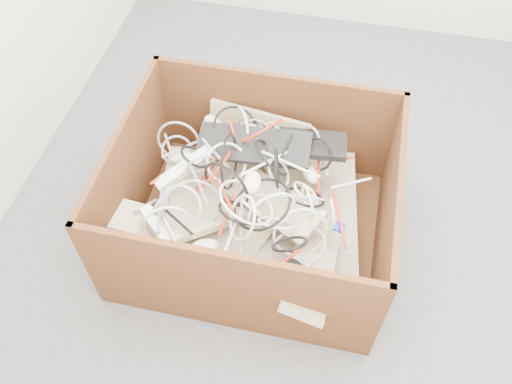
% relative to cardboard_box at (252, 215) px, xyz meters
% --- Properties ---
extents(ground, '(3.00, 3.00, 0.00)m').
position_rel_cardboard_box_xyz_m(ground, '(0.29, 0.29, -0.15)').
color(ground, '#4A4A4D').
rests_on(ground, ground).
extents(cardboard_box, '(1.16, 0.97, 0.59)m').
position_rel_cardboard_box_xyz_m(cardboard_box, '(0.00, 0.00, 0.00)').
color(cardboard_box, '#3E1F0F').
rests_on(cardboard_box, ground).
extents(keyboard_pile, '(0.99, 1.00, 0.34)m').
position_rel_cardboard_box_xyz_m(keyboard_pile, '(0.00, 0.03, 0.14)').
color(keyboard_pile, tan).
rests_on(keyboard_pile, cardboard_box).
extents(mice_scatter, '(0.74, 0.75, 0.21)m').
position_rel_cardboard_box_xyz_m(mice_scatter, '(-0.04, -0.02, 0.20)').
color(mice_scatter, beige).
rests_on(mice_scatter, keyboard_pile).
extents(power_strip_left, '(0.23, 0.24, 0.12)m').
position_rel_cardboard_box_xyz_m(power_strip_left, '(-0.30, 0.02, 0.23)').
color(power_strip_left, white).
rests_on(power_strip_left, keyboard_pile).
extents(power_strip_right, '(0.22, 0.20, 0.08)m').
position_rel_cardboard_box_xyz_m(power_strip_right, '(-0.31, -0.29, 0.19)').
color(power_strip_right, white).
rests_on(power_strip_right, keyboard_pile).
extents(vga_plug, '(0.05, 0.05, 0.03)m').
position_rel_cardboard_box_xyz_m(vga_plug, '(0.39, -0.11, 0.19)').
color(vga_plug, '#0C28B7').
rests_on(vga_plug, keyboard_pile).
extents(cable_tangle, '(1.02, 0.82, 0.41)m').
position_rel_cardboard_box_xyz_m(cable_tangle, '(-0.02, 0.01, 0.25)').
color(cable_tangle, black).
rests_on(cable_tangle, keyboard_pile).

